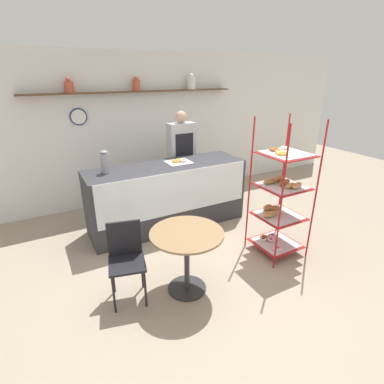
{
  "coord_description": "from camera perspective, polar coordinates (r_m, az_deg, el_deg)",
  "views": [
    {
      "loc": [
        -1.76,
        -2.8,
        2.35
      ],
      "look_at": [
        0.0,
        0.44,
        0.87
      ],
      "focal_mm": 28.0,
      "sensor_mm": 36.0,
      "label": 1
    }
  ],
  "objects": [
    {
      "name": "cafe_table",
      "position": [
        3.34,
        -1.0,
        -10.37
      ],
      "size": [
        0.81,
        0.81,
        0.75
      ],
      "color": "#262628",
      "rests_on": "ground_plane"
    },
    {
      "name": "donut_tray_counter",
      "position": [
        4.75,
        -2.39,
        5.86
      ],
      "size": [
        0.38,
        0.33,
        0.05
      ],
      "color": "white",
      "rests_on": "display_counter"
    },
    {
      "name": "pastry_rack",
      "position": [
        4.11,
        16.31,
        -1.19
      ],
      "size": [
        0.61,
        0.61,
        1.84
      ],
      "color": "#A51919",
      "rests_on": "ground_plane"
    },
    {
      "name": "cafe_chair",
      "position": [
        3.35,
        -12.49,
        -11.34
      ],
      "size": [
        0.46,
        0.46,
        0.88
      ],
      "rotation": [
        0.0,
        0.0,
        6.05
      ],
      "color": "black",
      "rests_on": "ground_plane"
    },
    {
      "name": "ground_plane",
      "position": [
        4.06,
        3.07,
        -13.5
      ],
      "size": [
        14.0,
        14.0,
        0.0
      ],
      "primitive_type": "plane",
      "color": "gray"
    },
    {
      "name": "back_wall",
      "position": [
        5.78,
        -10.56,
        11.75
      ],
      "size": [
        10.0,
        0.3,
        2.7
      ],
      "color": "white",
      "rests_on": "ground_plane"
    },
    {
      "name": "display_counter",
      "position": [
        4.79,
        -4.67,
        -0.72
      ],
      "size": [
        2.48,
        0.75,
        1.02
      ],
      "color": "#333338",
      "rests_on": "ground_plane"
    },
    {
      "name": "coffee_carafe",
      "position": [
        4.38,
        -16.24,
        5.52
      ],
      "size": [
        0.12,
        0.12,
        0.33
      ],
      "color": "gray",
      "rests_on": "display_counter"
    },
    {
      "name": "person_worker",
      "position": [
        5.35,
        -1.97,
        6.72
      ],
      "size": [
        0.48,
        0.23,
        1.74
      ],
      "color": "#282833",
      "rests_on": "ground_plane"
    }
  ]
}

